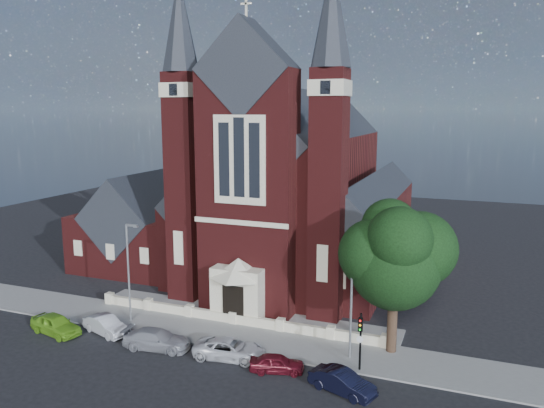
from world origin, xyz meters
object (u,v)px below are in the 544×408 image
(parish_hall, at_px, (146,229))
(car_navy, at_px, (342,382))
(traffic_signal, at_px, (360,335))
(street_lamp_left, at_px, (129,267))
(car_dark_red, at_px, (277,363))
(street_lamp_right, at_px, (353,295))
(car_lime_van, at_px, (56,324))
(street_tree, at_px, (396,258))
(car_silver_b, at_px, (157,339))
(church, at_px, (299,193))
(car_silver_a, at_px, (106,325))
(car_white_suv, at_px, (229,349))

(parish_hall, xyz_separation_m, car_navy, (26.57, -18.52, -3.32))
(traffic_signal, bearing_deg, street_lamp_left, 175.24)
(parish_hall, relative_size, street_lamp_left, 1.51)
(street_lamp_left, height_order, car_navy, street_lamp_left)
(parish_hall, height_order, car_dark_red, parish_hall)
(street_lamp_right, height_order, car_lime_van, street_lamp_right)
(street_lamp_left, distance_m, car_navy, 19.42)
(street_lamp_right, xyz_separation_m, car_dark_red, (-4.10, -3.57, -3.99))
(street_lamp_right, bearing_deg, traffic_signal, -59.99)
(traffic_signal, distance_m, car_dark_red, 5.74)
(street_tree, bearing_deg, car_silver_b, -161.83)
(church, bearing_deg, car_silver_b, -98.19)
(church, xyz_separation_m, car_navy, (10.57, -23.46, -7.50))
(street_lamp_right, distance_m, traffic_signal, 2.71)
(church, bearing_deg, street_tree, -53.83)
(street_lamp_right, relative_size, car_silver_a, 1.94)
(church, height_order, car_navy, church)
(car_lime_van, xyz_separation_m, car_white_suv, (14.11, 1.16, -0.08))
(car_lime_van, bearing_deg, car_silver_b, -74.01)
(car_lime_van, relative_size, car_navy, 1.07)
(street_tree, relative_size, street_lamp_right, 1.32)
(car_silver_a, distance_m, car_silver_b, 5.13)
(street_lamp_right, relative_size, traffic_signal, 2.02)
(parish_hall, distance_m, street_tree, 31.27)
(traffic_signal, bearing_deg, street_lamp_right, 120.01)
(church, distance_m, street_lamp_left, 20.84)
(street_tree, xyz_separation_m, car_silver_a, (-20.89, -4.40, -6.27))
(parish_hall, relative_size, car_white_suv, 2.47)
(car_navy, bearing_deg, traffic_signal, 10.37)
(street_tree, relative_size, car_lime_van, 2.39)
(church, distance_m, car_silver_a, 24.35)
(traffic_signal, xyz_separation_m, car_silver_a, (-19.29, -1.11, -1.89))
(traffic_signal, distance_m, car_silver_a, 19.42)
(street_tree, height_order, car_lime_van, street_tree)
(traffic_signal, xyz_separation_m, car_silver_b, (-14.23, -1.91, -1.87))
(car_lime_van, bearing_deg, street_lamp_left, -31.95)
(church, xyz_separation_m, car_silver_b, (-3.23, -22.43, -7.48))
(parish_hall, relative_size, traffic_signal, 3.05)
(car_lime_van, xyz_separation_m, car_silver_b, (8.62, 0.60, -0.05))
(car_silver_b, relative_size, car_white_suv, 0.99)
(church, relative_size, street_lamp_left, 4.31)
(church, height_order, car_dark_red, church)
(car_dark_red, distance_m, car_navy, 4.68)
(street_tree, distance_m, car_lime_van, 25.88)
(street_tree, distance_m, car_white_suv, 12.95)
(car_white_suv, bearing_deg, car_silver_a, 81.12)
(car_silver_a, xyz_separation_m, car_silver_b, (5.07, -0.80, 0.02))
(parish_hall, distance_m, car_white_suv, 25.12)
(street_lamp_right, xyz_separation_m, car_silver_a, (-18.38, -2.69, -3.91))
(street_lamp_right, relative_size, car_white_suv, 1.63)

